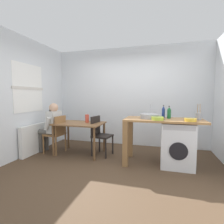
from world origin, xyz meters
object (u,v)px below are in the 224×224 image
(chair_person_seat, at_px, (57,132))
(bottle_tall_green, at_px, (163,112))
(utensil_crock, at_px, (198,116))
(colander, at_px, (190,120))
(seated_person, at_px, (51,125))
(chair_opposite, at_px, (100,133))
(washing_machine, at_px, (177,144))
(mixing_bowl, at_px, (158,118))
(dining_table, at_px, (80,127))
(bottle_squat_brown, at_px, (169,113))
(vase, at_px, (87,118))

(chair_person_seat, height_order, bottle_tall_green, bottle_tall_green)
(utensil_crock, relative_size, colander, 1.50)
(chair_person_seat, distance_m, seated_person, 0.23)
(chair_opposite, distance_m, utensil_crock, 2.11)
(chair_opposite, distance_m, washing_machine, 1.69)
(washing_machine, relative_size, utensil_crock, 2.87)
(mixing_bowl, height_order, utensil_crock, utensil_crock)
(dining_table, bearing_deg, mixing_bowl, -10.93)
(washing_machine, bearing_deg, bottle_squat_brown, 149.91)
(chair_person_seat, xyz_separation_m, bottle_squat_brown, (2.54, 0.05, 0.52))
(dining_table, height_order, utensil_crock, utensil_crock)
(utensil_crock, height_order, vase, utensil_crock)
(mixing_bowl, distance_m, utensil_crock, 0.78)
(chair_person_seat, height_order, washing_machine, chair_person_seat)
(dining_table, relative_size, colander, 5.50)
(dining_table, distance_m, chair_person_seat, 0.57)
(bottle_squat_brown, height_order, mixing_bowl, bottle_squat_brown)
(seated_person, bearing_deg, bottle_tall_green, -82.22)
(dining_table, height_order, bottle_tall_green, bottle_tall_green)
(bottle_tall_green, bearing_deg, utensil_crock, -11.81)
(seated_person, relative_size, colander, 6.00)
(bottle_tall_green, relative_size, utensil_crock, 0.87)
(chair_person_seat, height_order, vase, vase)
(chair_opposite, distance_m, bottle_squat_brown, 1.61)
(utensil_crock, bearing_deg, mixing_bowl, -161.34)
(bottle_squat_brown, relative_size, mixing_bowl, 1.11)
(mixing_bowl, xyz_separation_m, colander, (0.56, -0.02, -0.00))
(seated_person, height_order, vase, seated_person)
(mixing_bowl, bearing_deg, vase, 164.77)
(washing_machine, distance_m, vase, 2.06)
(washing_machine, relative_size, bottle_squat_brown, 3.45)
(chair_person_seat, xyz_separation_m, colander, (2.89, -0.26, 0.44))
(bottle_squat_brown, relative_size, utensil_crock, 0.83)
(chair_person_seat, relative_size, colander, 4.50)
(seated_person, distance_m, mixing_bowl, 2.51)
(washing_machine, xyz_separation_m, bottle_squat_brown, (-0.16, 0.09, 0.60))
(chair_person_seat, distance_m, colander, 2.93)
(bottle_tall_green, height_order, bottle_squat_brown, bottle_tall_green)
(chair_opposite, xyz_separation_m, seated_person, (-1.18, -0.15, 0.16))
(dining_table, xyz_separation_m, colander, (2.34, -0.36, 0.31))
(dining_table, relative_size, chair_person_seat, 1.22)
(seated_person, bearing_deg, bottle_squat_brown, -84.30)
(utensil_crock, bearing_deg, bottle_tall_green, 168.19)
(bottle_tall_green, distance_m, bottle_squat_brown, 0.14)
(washing_machine, distance_m, bottle_tall_green, 0.69)
(vase, bearing_deg, bottle_tall_green, -2.03)
(dining_table, xyz_separation_m, bottle_squat_brown, (1.99, -0.05, 0.39))
(seated_person, height_order, utensil_crock, utensil_crock)
(chair_opposite, bearing_deg, bottle_squat_brown, 95.01)
(utensil_crock, distance_m, colander, 0.33)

